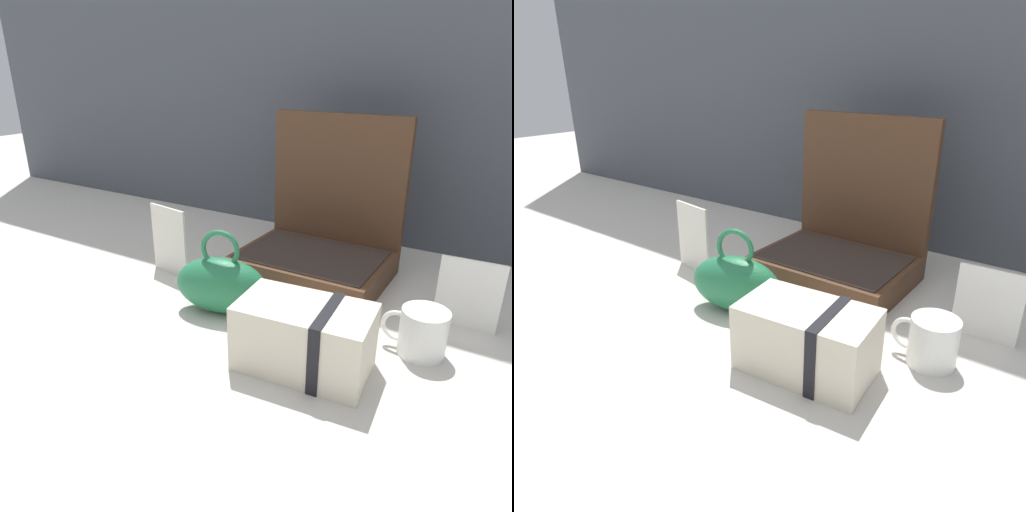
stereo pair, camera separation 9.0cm
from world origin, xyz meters
The scene contains 7 objects.
ground_plane centered at (0.00, 0.00, 0.00)m, with size 6.00×6.00×0.00m, color beige.
open_suitcase centered at (0.06, 0.25, 0.09)m, with size 0.36×0.28×0.40m.
teal_pouch_handbag centered at (-0.04, -0.05, 0.07)m, with size 0.22×0.15×0.19m.
cream_toiletry_bag centered at (0.21, -0.14, 0.06)m, with size 0.24×0.16×0.13m.
coffee_mug centered at (0.37, 0.01, 0.05)m, with size 0.12×0.09×0.09m.
info_card_left centered at (-0.27, 0.05, 0.09)m, with size 0.12×0.01×0.18m, color silver.
poster_card_right centered at (0.43, 0.15, 0.08)m, with size 0.12×0.01×0.15m, color white.
Camera 1 is at (0.50, -0.79, 0.51)m, focal length 32.65 mm.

